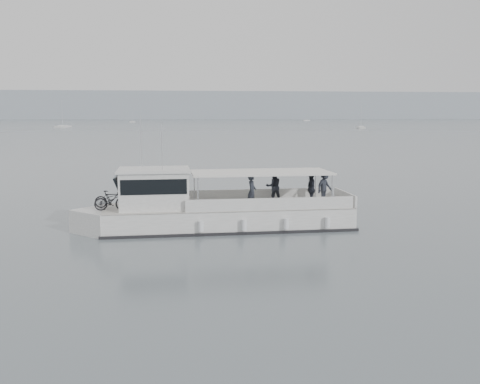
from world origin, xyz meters
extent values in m
plane|color=#50595E|center=(0.00, 0.00, 0.00)|extent=(1400.00, 1400.00, 0.00)
cube|color=#939EA8|center=(0.00, 560.00, 14.00)|extent=(1400.00, 90.00, 28.00)
cube|color=white|center=(2.06, -0.59, 0.40)|extent=(10.79, 3.20, 1.16)
cube|color=white|center=(-3.29, -0.77, 0.40)|extent=(2.90, 2.90, 1.16)
cube|color=beige|center=(2.06, -0.59, 0.98)|extent=(10.79, 3.20, 0.05)
cube|color=black|center=(2.06, -0.59, 0.04)|extent=(10.98, 3.32, 0.16)
cube|color=white|center=(3.62, 0.83, 1.25)|extent=(7.14, 0.32, 0.54)
cube|color=white|center=(3.71, -1.92, 1.25)|extent=(7.14, 0.32, 0.54)
cube|color=white|center=(7.37, -0.42, 1.25)|extent=(0.18, 2.86, 0.54)
cube|color=white|center=(-1.15, -0.70, 1.78)|extent=(2.93, 2.50, 1.61)
cube|color=black|center=(-2.53, -0.74, 1.92)|extent=(0.57, 2.25, 1.03)
cube|color=black|center=(-1.15, -0.70, 2.05)|extent=(2.76, 2.53, 0.62)
cube|color=white|center=(-1.15, -0.70, 2.63)|extent=(3.12, 2.69, 0.09)
cube|color=silver|center=(3.49, -0.55, 2.45)|extent=(6.15, 2.87, 0.07)
cylinder|color=silver|center=(0.68, -1.89, 1.72)|extent=(0.06, 0.06, 1.47)
cylinder|color=silver|center=(0.60, 0.61, 1.72)|extent=(0.06, 0.06, 1.47)
cylinder|color=silver|center=(6.38, -1.70, 1.72)|extent=(0.06, 0.06, 1.47)
cylinder|color=silver|center=(6.30, 0.79, 1.72)|extent=(0.06, 0.06, 1.47)
cylinder|color=silver|center=(-1.71, 0.09, 3.79)|extent=(0.03, 0.03, 2.32)
cylinder|color=silver|center=(-0.77, -1.31, 3.61)|extent=(0.03, 0.03, 1.96)
cylinder|color=white|center=(0.78, -2.21, 0.45)|extent=(0.22, 0.22, 0.45)
cylinder|color=white|center=(2.56, -2.15, 0.45)|extent=(0.22, 0.22, 0.45)
cylinder|color=white|center=(4.34, -2.09, 0.45)|extent=(0.22, 0.22, 0.45)
cylinder|color=white|center=(6.13, -2.03, 0.45)|extent=(0.22, 0.22, 0.45)
imported|color=black|center=(-2.94, -0.40, 1.38)|extent=(1.55, 0.58, 0.80)
imported|color=black|center=(-2.92, -1.11, 1.41)|extent=(1.42, 0.44, 0.85)
imported|color=#262A33|center=(2.98, -1.37, 1.73)|extent=(0.51, 0.63, 1.50)
imported|color=#262A33|center=(4.18, 0.10, 1.73)|extent=(0.80, 0.66, 1.50)
imported|color=#262A33|center=(5.65, -1.01, 1.73)|extent=(0.50, 0.92, 1.50)
imported|color=#262A33|center=(6.51, -0.09, 1.73)|extent=(1.11, 1.04, 1.50)
cube|color=white|center=(-43.90, 186.77, 0.30)|extent=(5.08, 9.20, 0.75)
cube|color=white|center=(-43.90, 186.77, 0.62)|extent=(3.20, 3.62, 0.45)
cylinder|color=silver|center=(-43.90, 186.77, 5.42)|extent=(0.08, 0.08, 9.64)
cube|color=white|center=(-27.81, 304.80, 0.30)|extent=(3.24, 6.41, 0.75)
cube|color=white|center=(-27.81, 304.80, 0.62)|extent=(2.14, 2.47, 0.45)
cylinder|color=silver|center=(-27.81, 304.80, 3.97)|extent=(0.08, 0.08, 6.75)
cube|color=white|center=(63.58, 159.48, 0.30)|extent=(3.27, 6.89, 0.75)
cube|color=white|center=(63.58, 159.48, 0.62)|extent=(2.24, 2.61, 0.45)
cylinder|color=silver|center=(63.58, 159.48, 4.24)|extent=(0.08, 0.08, 7.28)
cube|color=white|center=(95.08, 372.61, 0.30)|extent=(6.26, 4.29, 0.75)
cube|color=white|center=(95.08, 372.61, 0.62)|extent=(2.62, 2.42, 0.45)
camera|label=1|loc=(-0.05, -23.62, 4.98)|focal=40.00mm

